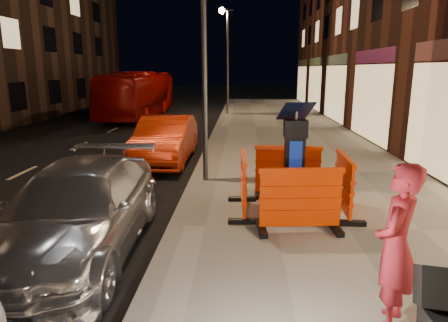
{
  "coord_description": "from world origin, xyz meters",
  "views": [
    {
      "loc": [
        1.14,
        -6.56,
        2.86
      ],
      "look_at": [
        0.8,
        1.0,
        1.1
      ],
      "focal_mm": 32.0,
      "sensor_mm": 36.0,
      "label": 1
    }
  ],
  "objects_px": {
    "car_silver": "(81,251)",
    "bus_doubledecker": "(140,117)",
    "barrier_kerbside": "(243,184)",
    "car_red": "(166,162)",
    "man": "(396,247)",
    "barrier_front": "(300,200)",
    "parking_kiosk": "(294,162)",
    "barrier_bldgside": "(344,185)",
    "barrier_back": "(288,172)"
  },
  "relations": [
    {
      "from": "parking_kiosk",
      "to": "barrier_bldgside",
      "type": "height_order",
      "value": "parking_kiosk"
    },
    {
      "from": "barrier_bldgside",
      "to": "man",
      "type": "relative_size",
      "value": 0.8
    },
    {
      "from": "barrier_back",
      "to": "car_red",
      "type": "bearing_deg",
      "value": 134.8
    },
    {
      "from": "barrier_front",
      "to": "car_red",
      "type": "relative_size",
      "value": 0.33
    },
    {
      "from": "barrier_bldgside",
      "to": "man",
      "type": "xyz_separation_m",
      "value": [
        -0.32,
        -3.43,
        0.34
      ]
    },
    {
      "from": "barrier_bldgside",
      "to": "bus_doubledecker",
      "type": "xyz_separation_m",
      "value": [
        -8.1,
        16.48,
        -0.71
      ]
    },
    {
      "from": "barrier_bldgside",
      "to": "car_red",
      "type": "bearing_deg",
      "value": 44.51
    },
    {
      "from": "parking_kiosk",
      "to": "man",
      "type": "relative_size",
      "value": 1.11
    },
    {
      "from": "bus_doubledecker",
      "to": "barrier_back",
      "type": "bearing_deg",
      "value": -64.11
    },
    {
      "from": "car_red",
      "to": "barrier_back",
      "type": "bearing_deg",
      "value": -48.15
    },
    {
      "from": "parking_kiosk",
      "to": "barrier_front",
      "type": "height_order",
      "value": "parking_kiosk"
    },
    {
      "from": "parking_kiosk",
      "to": "bus_doubledecker",
      "type": "xyz_separation_m",
      "value": [
        -7.15,
        16.48,
        -1.15
      ]
    },
    {
      "from": "car_red",
      "to": "man",
      "type": "height_order",
      "value": "man"
    },
    {
      "from": "bus_doubledecker",
      "to": "barrier_kerbside",
      "type": "bearing_deg",
      "value": -68.21
    },
    {
      "from": "man",
      "to": "barrier_front",
      "type": "bearing_deg",
      "value": -133.52
    },
    {
      "from": "parking_kiosk",
      "to": "car_red",
      "type": "xyz_separation_m",
      "value": [
        -3.35,
        4.73,
        -1.15
      ]
    },
    {
      "from": "bus_doubledecker",
      "to": "car_silver",
      "type": "bearing_deg",
      "value": -77.51
    },
    {
      "from": "car_silver",
      "to": "bus_doubledecker",
      "type": "distance_m",
      "value": 18.4
    },
    {
      "from": "barrier_bldgside",
      "to": "man",
      "type": "bearing_deg",
      "value": 176.79
    },
    {
      "from": "barrier_bldgside",
      "to": "car_silver",
      "type": "relative_size",
      "value": 0.3
    },
    {
      "from": "parking_kiosk",
      "to": "barrier_front",
      "type": "xyz_separation_m",
      "value": [
        0.0,
        -0.95,
        -0.44
      ]
    },
    {
      "from": "barrier_back",
      "to": "car_silver",
      "type": "bearing_deg",
      "value": -141.43
    },
    {
      "from": "barrier_front",
      "to": "barrier_kerbside",
      "type": "bearing_deg",
      "value": 130.19
    },
    {
      "from": "barrier_kerbside",
      "to": "man",
      "type": "relative_size",
      "value": 0.8
    },
    {
      "from": "barrier_front",
      "to": "man",
      "type": "bearing_deg",
      "value": -80.65
    },
    {
      "from": "barrier_front",
      "to": "car_red",
      "type": "distance_m",
      "value": 6.63
    },
    {
      "from": "car_silver",
      "to": "man",
      "type": "bearing_deg",
      "value": -25.94
    },
    {
      "from": "parking_kiosk",
      "to": "bus_doubledecker",
      "type": "relative_size",
      "value": 0.21
    },
    {
      "from": "barrier_kerbside",
      "to": "car_silver",
      "type": "relative_size",
      "value": 0.3
    },
    {
      "from": "barrier_front",
      "to": "barrier_bldgside",
      "type": "distance_m",
      "value": 1.34
    },
    {
      "from": "barrier_kerbside",
      "to": "bus_doubledecker",
      "type": "bearing_deg",
      "value": 18.8
    },
    {
      "from": "car_silver",
      "to": "barrier_bldgside",
      "type": "bearing_deg",
      "value": 17.39
    },
    {
      "from": "parking_kiosk",
      "to": "bus_doubledecker",
      "type": "height_order",
      "value": "parking_kiosk"
    },
    {
      "from": "parking_kiosk",
      "to": "barrier_bldgside",
      "type": "relative_size",
      "value": 1.4
    },
    {
      "from": "barrier_front",
      "to": "barrier_back",
      "type": "xyz_separation_m",
      "value": [
        0.0,
        1.9,
        0.0
      ]
    },
    {
      "from": "car_red",
      "to": "car_silver",
      "type": "bearing_deg",
      "value": -91.45
    },
    {
      "from": "barrier_kerbside",
      "to": "bus_doubledecker",
      "type": "relative_size",
      "value": 0.15
    },
    {
      "from": "barrier_kerbside",
      "to": "car_red",
      "type": "distance_m",
      "value": 5.35
    },
    {
      "from": "man",
      "to": "barrier_bldgside",
      "type": "bearing_deg",
      "value": -153.08
    },
    {
      "from": "barrier_bldgside",
      "to": "man",
      "type": "distance_m",
      "value": 3.46
    },
    {
      "from": "parking_kiosk",
      "to": "barrier_kerbside",
      "type": "xyz_separation_m",
      "value": [
        -0.95,
        0.0,
        -0.44
      ]
    },
    {
      "from": "barrier_kerbside",
      "to": "car_silver",
      "type": "xyz_separation_m",
      "value": [
        -2.59,
        -1.56,
        -0.71
      ]
    },
    {
      "from": "barrier_kerbside",
      "to": "barrier_bldgside",
      "type": "distance_m",
      "value": 1.9
    },
    {
      "from": "car_silver",
      "to": "bus_doubledecker",
      "type": "height_order",
      "value": "bus_doubledecker"
    },
    {
      "from": "barrier_kerbside",
      "to": "barrier_back",
      "type": "bearing_deg",
      "value": -46.81
    },
    {
      "from": "barrier_back",
      "to": "bus_doubledecker",
      "type": "height_order",
      "value": "bus_doubledecker"
    },
    {
      "from": "barrier_bldgside",
      "to": "car_silver",
      "type": "distance_m",
      "value": 4.81
    },
    {
      "from": "barrier_kerbside",
      "to": "bus_doubledecker",
      "type": "xyz_separation_m",
      "value": [
        -6.2,
        16.48,
        -0.71
      ]
    },
    {
      "from": "parking_kiosk",
      "to": "barrier_bldgside",
      "type": "xyz_separation_m",
      "value": [
        0.95,
        0.0,
        -0.44
      ]
    },
    {
      "from": "parking_kiosk",
      "to": "barrier_kerbside",
      "type": "bearing_deg",
      "value": -179.81
    }
  ]
}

